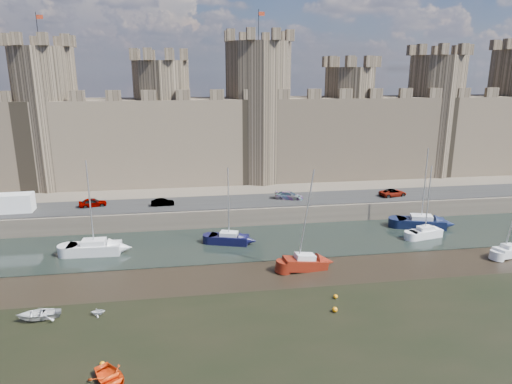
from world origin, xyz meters
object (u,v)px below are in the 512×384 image
(sailboat_2, at_px, (425,232))
(van, at_px, (10,203))
(car_0, at_px, (93,203))
(sailboat_0, at_px, (94,248))
(sailboat_1, at_px, (229,238))
(car_2, at_px, (289,196))
(dinghy_0, at_px, (111,379))
(car_3, at_px, (393,193))
(sailboat_4, at_px, (305,262))
(car_1, at_px, (163,202))
(sailboat_3, at_px, (421,222))
(sailboat_5, at_px, (509,251))

(sailboat_2, bearing_deg, van, 156.01)
(car_0, relative_size, van, 0.63)
(sailboat_0, height_order, sailboat_1, sailboat_0)
(car_2, bearing_deg, dinghy_0, 168.37)
(car_3, height_order, sailboat_4, sailboat_4)
(sailboat_2, bearing_deg, car_0, 152.00)
(sailboat_4, height_order, dinghy_0, sailboat_4)
(van, relative_size, sailboat_0, 0.52)
(car_1, height_order, sailboat_4, sailboat_4)
(sailboat_3, xyz_separation_m, sailboat_5, (5.28, -10.80, -0.16))
(sailboat_1, xyz_separation_m, sailboat_5, (32.02, -8.76, -0.09))
(sailboat_2, xyz_separation_m, sailboat_3, (1.42, 3.72, 0.07))
(car_3, relative_size, sailboat_2, 0.44)
(car_3, distance_m, sailboat_2, 11.29)
(van, bearing_deg, sailboat_1, -20.98)
(car_1, xyz_separation_m, sailboat_4, (15.92, -18.24, -2.22))
(car_1, distance_m, sailboat_2, 35.65)
(car_2, height_order, sailboat_5, sailboat_5)
(dinghy_0, bearing_deg, sailboat_2, 0.05)
(sailboat_1, relative_size, sailboat_5, 1.05)
(sailboat_2, height_order, sailboat_5, sailboat_2)
(car_3, xyz_separation_m, sailboat_3, (0.87, -7.32, -2.24))
(sailboat_2, relative_size, sailboat_3, 0.86)
(car_0, height_order, sailboat_5, sailboat_5)
(car_2, height_order, car_3, car_2)
(car_2, relative_size, van, 0.71)
(car_0, bearing_deg, sailboat_3, -112.36)
(sailboat_0, relative_size, sailboat_2, 1.19)
(sailboat_1, relative_size, sailboat_3, 0.88)
(van, relative_size, sailboat_3, 0.53)
(car_1, distance_m, sailboat_0, 13.08)
(sailboat_5, bearing_deg, dinghy_0, -178.77)
(car_3, bearing_deg, sailboat_0, 91.95)
(sailboat_2, bearing_deg, car_3, 74.98)
(car_3, relative_size, sailboat_1, 0.43)
(car_2, bearing_deg, sailboat_2, -108.70)
(sailboat_1, relative_size, sailboat_2, 1.02)
(car_3, relative_size, sailboat_3, 0.38)
(car_1, height_order, sailboat_3, sailboat_3)
(car_1, distance_m, sailboat_3, 36.03)
(sailboat_0, distance_m, sailboat_4, 24.75)
(van, xyz_separation_m, sailboat_4, (36.00, -18.23, -2.97))
(car_2, distance_m, dinghy_0, 40.68)
(sailboat_1, bearing_deg, sailboat_4, -31.62)
(car_1, bearing_deg, sailboat_4, -141.28)
(car_3, distance_m, sailboat_0, 43.16)
(sailboat_5, bearing_deg, sailboat_2, 113.95)
(van, height_order, sailboat_2, sailboat_2)
(van, bearing_deg, sailboat_0, -42.31)
(sailboat_4, bearing_deg, sailboat_5, -6.75)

